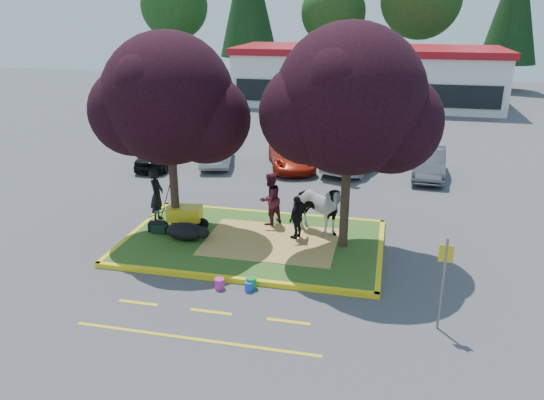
% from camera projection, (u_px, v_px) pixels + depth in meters
% --- Properties ---
extents(ground, '(90.00, 90.00, 0.00)m').
position_uv_depth(ground, '(253.00, 244.00, 17.28)').
color(ground, '#424244').
rests_on(ground, ground).
extents(median_island, '(8.00, 5.00, 0.15)m').
position_uv_depth(median_island, '(253.00, 242.00, 17.25)').
color(median_island, '#335B1C').
rests_on(median_island, ground).
extents(curb_near, '(8.30, 0.16, 0.15)m').
position_uv_depth(curb_near, '(230.00, 279.00, 14.88)').
color(curb_near, yellow).
rests_on(curb_near, ground).
extents(curb_far, '(8.30, 0.16, 0.15)m').
position_uv_depth(curb_far, '(270.00, 214.00, 19.61)').
color(curb_far, yellow).
rests_on(curb_far, ground).
extents(curb_left, '(0.16, 5.30, 0.15)m').
position_uv_depth(curb_left, '(137.00, 231.00, 18.09)').
color(curb_left, yellow).
rests_on(curb_left, ground).
extents(curb_right, '(0.16, 5.30, 0.15)m').
position_uv_depth(curb_right, '(380.00, 254.00, 16.41)').
color(curb_right, yellow).
rests_on(curb_right, ground).
extents(straw_bedding, '(4.20, 3.00, 0.01)m').
position_uv_depth(straw_bedding, '(271.00, 241.00, 17.10)').
color(straw_bedding, tan).
rests_on(straw_bedding, median_island).
extents(tree_purple_left, '(5.06, 4.20, 6.51)m').
position_uv_depth(tree_purple_left, '(169.00, 105.00, 16.70)').
color(tree_purple_left, black).
rests_on(tree_purple_left, median_island).
extents(tree_purple_right, '(5.30, 4.40, 6.82)m').
position_uv_depth(tree_purple_right, '(350.00, 107.00, 15.28)').
color(tree_purple_right, black).
rests_on(tree_purple_right, median_island).
extents(fire_lane_stripe_a, '(1.10, 0.12, 0.01)m').
position_uv_depth(fire_lane_stripe_a, '(138.00, 303.00, 13.84)').
color(fire_lane_stripe_a, yellow).
rests_on(fire_lane_stripe_a, ground).
extents(fire_lane_stripe_b, '(1.10, 0.12, 0.01)m').
position_uv_depth(fire_lane_stripe_b, '(211.00, 312.00, 13.42)').
color(fire_lane_stripe_b, yellow).
rests_on(fire_lane_stripe_b, ground).
extents(fire_lane_stripe_c, '(1.10, 0.12, 0.01)m').
position_uv_depth(fire_lane_stripe_c, '(288.00, 321.00, 13.01)').
color(fire_lane_stripe_c, yellow).
rests_on(fire_lane_stripe_c, ground).
extents(fire_lane_long, '(6.00, 0.10, 0.01)m').
position_uv_depth(fire_lane_long, '(194.00, 339.00, 12.32)').
color(fire_lane_long, yellow).
rests_on(fire_lane_long, ground).
extents(retail_building, '(20.40, 8.40, 4.40)m').
position_uv_depth(retail_building, '(367.00, 75.00, 41.74)').
color(retail_building, silver).
rests_on(retail_building, ground).
extents(treeline, '(46.58, 7.80, 14.63)m').
position_uv_depth(treeline, '(368.00, 2.00, 48.85)').
color(treeline, black).
rests_on(treeline, ground).
extents(cow, '(2.33, 1.76, 1.79)m').
position_uv_depth(cow, '(315.00, 208.00, 17.43)').
color(cow, white).
rests_on(cow, median_island).
extents(calf, '(1.44, 1.04, 0.56)m').
position_uv_depth(calf, '(186.00, 231.00, 17.16)').
color(calf, black).
rests_on(calf, median_island).
extents(handler, '(0.53, 0.73, 1.87)m').
position_uv_depth(handler, '(157.00, 195.00, 18.51)').
color(handler, black).
rests_on(handler, median_island).
extents(visitor_a, '(1.07, 1.13, 1.84)m').
position_uv_depth(visitor_a, '(270.00, 199.00, 18.20)').
color(visitor_a, '#4F1626').
rests_on(visitor_a, median_island).
extents(visitor_b, '(0.65, 0.93, 1.46)m').
position_uv_depth(visitor_b, '(297.00, 217.00, 17.11)').
color(visitor_b, black).
rests_on(visitor_b, median_island).
extents(wheelbarrow, '(2.04, 0.83, 0.77)m').
position_uv_depth(wheelbarrow, '(185.00, 214.00, 17.98)').
color(wheelbarrow, black).
rests_on(wheelbarrow, median_island).
extents(gear_bag_dark, '(0.62, 0.39, 0.30)m').
position_uv_depth(gear_bag_dark, '(158.00, 226.00, 17.89)').
color(gear_bag_dark, black).
rests_on(gear_bag_dark, median_island).
extents(gear_bag_green, '(0.53, 0.34, 0.27)m').
position_uv_depth(gear_bag_green, '(160.00, 229.00, 17.73)').
color(gear_bag_green, black).
rests_on(gear_bag_green, median_island).
extents(sign_post, '(0.33, 0.06, 2.36)m').
position_uv_depth(sign_post, '(444.00, 275.00, 12.26)').
color(sign_post, slate).
rests_on(sign_post, ground).
extents(bucket_green, '(0.31, 0.31, 0.32)m').
position_uv_depth(bucket_green, '(251.00, 283.00, 14.51)').
color(bucket_green, '#16952B').
rests_on(bucket_green, ground).
extents(bucket_pink, '(0.31, 0.31, 0.30)m').
position_uv_depth(bucket_pink, '(219.00, 284.00, 14.50)').
color(bucket_pink, '#D22E97').
rests_on(bucket_pink, ground).
extents(bucket_blue, '(0.29, 0.29, 0.26)m').
position_uv_depth(bucket_blue, '(249.00, 286.00, 14.39)').
color(bucket_blue, blue).
rests_on(bucket_blue, ground).
extents(car_black, '(2.05, 3.94, 1.28)m').
position_uv_depth(car_black, '(158.00, 153.00, 25.58)').
color(car_black, black).
rests_on(car_black, ground).
extents(car_silver, '(2.23, 4.12, 1.29)m').
position_uv_depth(car_silver, '(217.00, 151.00, 25.92)').
color(car_silver, '#9DA1A5').
rests_on(car_silver, ground).
extents(car_red, '(3.12, 4.65, 1.19)m').
position_uv_depth(car_red, '(292.00, 156.00, 25.29)').
color(car_red, '#AB220E').
rests_on(car_red, ground).
extents(car_white, '(3.54, 5.36, 1.44)m').
position_uv_depth(car_white, '(356.00, 154.00, 25.09)').
color(car_white, silver).
rests_on(car_white, ground).
extents(car_grey, '(1.58, 4.05, 1.31)m').
position_uv_depth(car_grey, '(429.00, 163.00, 23.93)').
color(car_grey, '#4F5156').
rests_on(car_grey, ground).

